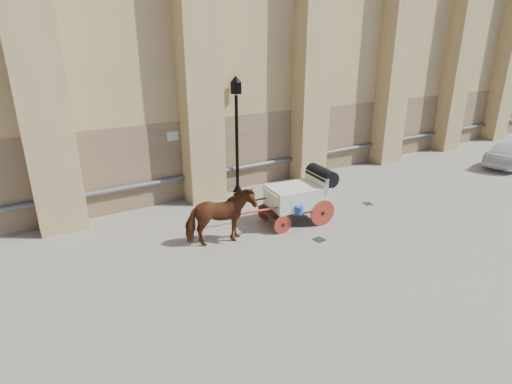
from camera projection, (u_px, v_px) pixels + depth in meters
ground at (281, 227)px, 13.01m from camera, size 90.00×90.00×0.00m
horse at (220, 217)px, 11.62m from camera, size 2.13×1.23×1.70m
carriage at (301, 194)px, 13.11m from camera, size 4.19×1.64×1.79m
street_lamp at (237, 132)px, 15.33m from camera, size 0.42×0.42×4.53m
drain_grate_near at (319, 240)px, 12.14m from camera, size 0.33×0.33×0.01m
drain_grate_far at (368, 204)px, 14.89m from camera, size 0.40×0.40×0.01m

